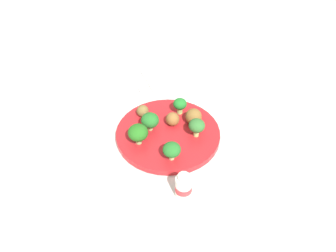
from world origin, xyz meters
TOP-DOWN VIEW (x-y plane):
  - ground_plane at (0.00, 0.00)m, footprint 4.00×4.00m
  - plate at (0.00, 0.00)m, footprint 0.28×0.28m
  - broccoli_floret_front_left at (0.02, 0.04)m, footprint 0.05×0.05m
  - broccoli_floret_far_rim at (-0.10, 0.01)m, footprint 0.04×0.04m
  - broccoli_floret_front_right at (-0.03, -0.07)m, footprint 0.04×0.04m
  - broccoli_floret_mid_right at (0.07, -0.05)m, footprint 0.04×0.04m
  - broccoli_floret_near_rim at (-0.03, 0.08)m, footprint 0.05×0.05m
  - meatball_back_right at (0.08, 0.06)m, footprint 0.03×0.03m
  - meatball_front_left at (0.03, -0.02)m, footprint 0.04×0.04m
  - meatball_far_rim at (0.02, -0.08)m, footprint 0.04×0.04m
  - napkin at (0.26, 0.03)m, footprint 0.18×0.14m
  - fork at (0.27, 0.05)m, footprint 0.12×0.03m
  - knife at (0.27, 0.01)m, footprint 0.15×0.03m
  - yogurt_bottle at (-0.20, 0.01)m, footprint 0.04×0.04m

SIDE VIEW (x-z plane):
  - ground_plane at x=0.00m, z-range 0.00..0.00m
  - napkin at x=0.26m, z-range 0.00..0.01m
  - knife at x=0.27m, z-range 0.00..0.01m
  - fork at x=0.27m, z-range 0.00..0.01m
  - plate at x=0.00m, z-range 0.00..0.02m
  - yogurt_bottle at x=-0.20m, z-range 0.00..0.06m
  - meatball_back_right at x=0.08m, z-range 0.02..0.05m
  - meatball_front_left at x=0.03m, z-range 0.02..0.05m
  - meatball_far_rim at x=0.02m, z-range 0.02..0.06m
  - broccoli_floret_mid_right at x=0.07m, z-range 0.02..0.07m
  - broccoli_floret_far_rim at x=-0.10m, z-range 0.02..0.07m
  - broccoli_floret_front_left at x=0.02m, z-range 0.02..0.07m
  - broccoli_floret_front_right at x=-0.03m, z-range 0.02..0.08m
  - broccoli_floret_near_rim at x=-0.03m, z-range 0.02..0.08m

